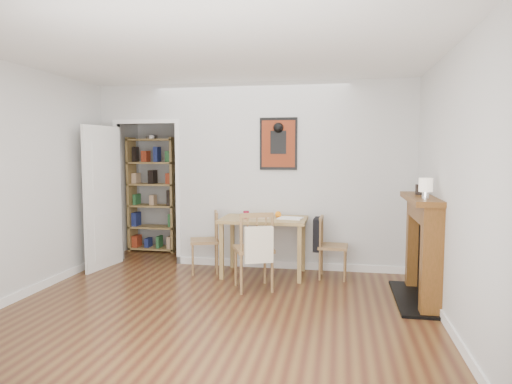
% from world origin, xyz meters
% --- Properties ---
extents(ground, '(5.20, 5.20, 0.00)m').
position_xyz_m(ground, '(0.00, 0.00, 0.00)').
color(ground, brown).
rests_on(ground, ground).
extents(room_shell, '(5.20, 5.20, 5.20)m').
position_xyz_m(room_shell, '(0.10, 1.34, 1.30)').
color(room_shell, beige).
rests_on(room_shell, ground).
extents(dining_table, '(1.12, 0.72, 0.77)m').
position_xyz_m(dining_table, '(0.26, 0.96, 0.67)').
color(dining_table, '#9E8149').
rests_on(dining_table, ground).
extents(chair_left, '(0.53, 0.53, 0.84)m').
position_xyz_m(chair_left, '(-0.57, 0.98, 0.42)').
color(chair_left, olive).
rests_on(chair_left, ground).
extents(chair_right, '(0.48, 0.42, 0.81)m').
position_xyz_m(chair_right, '(1.15, 0.99, 0.42)').
color(chair_right, olive).
rests_on(chair_right, ground).
extents(chair_front, '(0.62, 0.65, 0.95)m').
position_xyz_m(chair_front, '(0.25, 0.31, 0.48)').
color(chair_front, olive).
rests_on(chair_front, ground).
extents(bookshelf, '(0.79, 0.32, 1.87)m').
position_xyz_m(bookshelf, '(-1.80, 2.14, 0.93)').
color(bookshelf, '#9E8149').
rests_on(bookshelf, ground).
extents(fireplace, '(0.45, 1.25, 1.16)m').
position_xyz_m(fireplace, '(2.16, 0.25, 0.62)').
color(fireplace, brown).
rests_on(fireplace, ground).
extents(red_glass, '(0.08, 0.08, 0.10)m').
position_xyz_m(red_glass, '(0.03, 0.90, 0.82)').
color(red_glass, maroon).
rests_on(red_glass, dining_table).
extents(orange_fruit, '(0.08, 0.08, 0.08)m').
position_xyz_m(orange_fruit, '(0.44, 1.04, 0.81)').
color(orange_fruit, orange).
rests_on(orange_fruit, dining_table).
extents(placemat, '(0.40, 0.30, 0.00)m').
position_xyz_m(placemat, '(0.13, 1.05, 0.77)').
color(placemat, beige).
rests_on(placemat, dining_table).
extents(notebook, '(0.34, 0.27, 0.02)m').
position_xyz_m(notebook, '(0.61, 0.96, 0.77)').
color(notebook, white).
rests_on(notebook, dining_table).
extents(mantel_lamp, '(0.14, 0.14, 0.22)m').
position_xyz_m(mantel_lamp, '(2.10, -0.11, 1.29)').
color(mantel_lamp, silver).
rests_on(mantel_lamp, fireplace).
extents(ceramic_jar_a, '(0.10, 0.10, 0.12)m').
position_xyz_m(ceramic_jar_a, '(2.13, 0.41, 1.22)').
color(ceramic_jar_a, black).
rests_on(ceramic_jar_a, fireplace).
extents(ceramic_jar_b, '(0.09, 0.09, 0.11)m').
position_xyz_m(ceramic_jar_b, '(2.14, 0.57, 1.21)').
color(ceramic_jar_b, black).
rests_on(ceramic_jar_b, fireplace).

